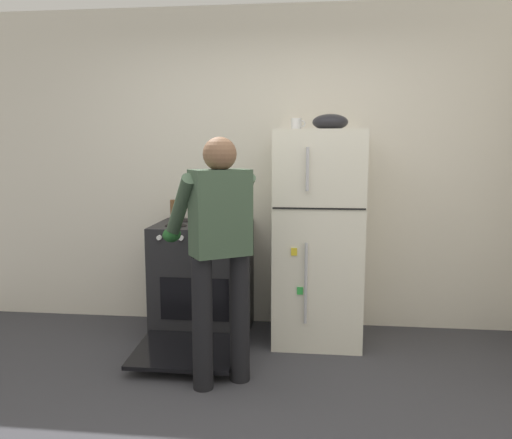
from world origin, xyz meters
The scene contains 8 objects.
kitchen_wall_back centered at (0.00, 1.95, 1.35)m, with size 6.00×0.10×2.70m, color silver.
refrigerator centered at (0.42, 1.57, 0.83)m, with size 0.68×0.72×1.67m.
stove_range centered at (-0.51, 1.55, 0.45)m, with size 0.76×1.23×0.93m.
person_cook centered at (-0.22, 0.71, 0.95)m, with size 0.66×0.71×1.60m.
red_pot centered at (-0.35, 1.52, 0.98)m, with size 0.37×0.27×0.11m.
coffee_mug centered at (0.24, 1.62, 1.71)m, with size 0.11×0.08×0.10m.
pepper_mill centered at (-0.81, 1.77, 1.01)m, with size 0.05×0.05×0.16m, color brown.
mixing_bowl centered at (0.50, 1.57, 1.73)m, with size 0.27×0.27×0.12m, color black.
Camera 1 is at (0.37, -2.36, 1.53)m, focal length 35.06 mm.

